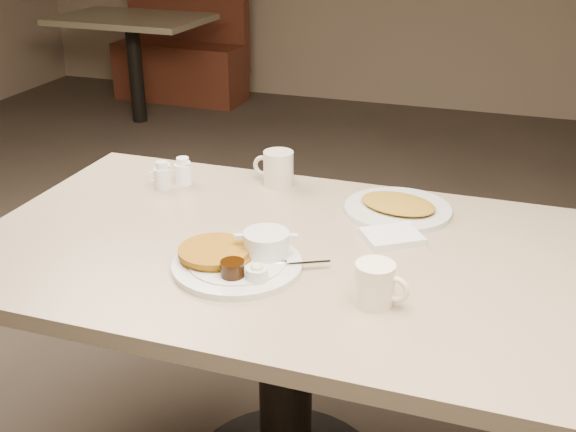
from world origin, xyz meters
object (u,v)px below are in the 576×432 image
(main_plate, at_px, (240,257))
(creamer_right, at_px, (183,172))
(coffee_mug_near, at_px, (376,283))
(creamer_left, at_px, (162,176))
(hash_plate, at_px, (398,208))
(coffee_mug_far, at_px, (277,168))
(booth_back_left, at_px, (178,49))
(diner_table, at_px, (285,307))

(main_plate, relative_size, creamer_right, 4.82)
(coffee_mug_near, bearing_deg, creamer_right, 144.92)
(creamer_left, relative_size, hash_plate, 0.23)
(coffee_mug_far, bearing_deg, coffee_mug_near, -53.57)
(creamer_right, relative_size, booth_back_left, 0.06)
(creamer_left, bearing_deg, coffee_mug_near, -30.56)
(creamer_left, relative_size, booth_back_left, 0.06)
(diner_table, height_order, booth_back_left, booth_back_left)
(booth_back_left, bearing_deg, hash_plate, -54.72)
(coffee_mug_near, xyz_separation_m, creamer_left, (-0.70, 0.42, -0.01))
(main_plate, height_order, booth_back_left, booth_back_left)
(coffee_mug_far, relative_size, creamer_right, 1.58)
(booth_back_left, bearing_deg, coffee_mug_near, -57.76)
(diner_table, distance_m, hash_plate, 0.40)
(coffee_mug_near, bearing_deg, booth_back_left, 122.24)
(coffee_mug_far, height_order, creamer_right, coffee_mug_far)
(coffee_mug_near, xyz_separation_m, creamer_right, (-0.66, 0.47, -0.01))
(diner_table, bearing_deg, coffee_mug_far, 112.11)
(coffee_mug_near, bearing_deg, coffee_mug_far, 126.43)
(creamer_left, bearing_deg, main_plate, -43.00)
(coffee_mug_near, bearing_deg, main_plate, 169.62)
(coffee_mug_far, bearing_deg, diner_table, -67.89)
(coffee_mug_far, height_order, booth_back_left, booth_back_left)
(main_plate, relative_size, booth_back_left, 0.31)
(creamer_left, bearing_deg, booth_back_left, 116.50)
(main_plate, xyz_separation_m, coffee_mug_near, (0.32, -0.06, 0.02))
(creamer_left, distance_m, creamer_right, 0.06)
(diner_table, xyz_separation_m, hash_plate, (0.22, 0.28, 0.18))
(main_plate, xyz_separation_m, booth_back_left, (-2.05, 3.70, -0.36))
(hash_plate, distance_m, booth_back_left, 4.06)
(diner_table, height_order, creamer_right, creamer_right)
(main_plate, distance_m, coffee_mug_near, 0.33)
(diner_table, bearing_deg, creamer_left, 152.68)
(coffee_mug_far, bearing_deg, booth_back_left, 121.48)
(diner_table, relative_size, main_plate, 3.89)
(coffee_mug_near, height_order, creamer_left, coffee_mug_near)
(coffee_mug_far, distance_m, hash_plate, 0.38)
(main_plate, xyz_separation_m, creamer_right, (-0.34, 0.41, 0.01))
(creamer_right, bearing_deg, coffee_mug_far, 17.46)
(coffee_mug_near, distance_m, coffee_mug_far, 0.68)
(main_plate, distance_m, booth_back_left, 4.25)
(creamer_right, xyz_separation_m, booth_back_left, (-1.71, 3.30, -0.38))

